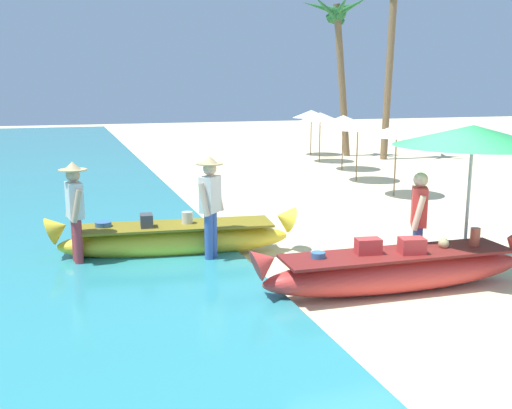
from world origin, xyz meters
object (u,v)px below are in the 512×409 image
person_vendor_assistant (75,207)px  person_tourist_customer (418,219)px  boat_red_foreground (397,270)px  patio_umbrella_large (473,136)px  palm_tree_leaning_seaward (338,27)px  person_vendor_hatted (210,202)px  palm_tree_tall_inland (393,11)px  boat_yellow_midground (176,239)px

person_vendor_assistant → person_tourist_customer: bearing=-23.2°
boat_red_foreground → patio_umbrella_large: bearing=12.9°
palm_tree_leaning_seaward → person_vendor_hatted: bearing=-123.4°
boat_red_foreground → palm_tree_tall_inland: bearing=59.5°
boat_yellow_midground → person_tourist_customer: person_tourist_customer is taller
boat_yellow_midground → palm_tree_leaning_seaward: bearing=53.8°
palm_tree_leaning_seaward → boat_yellow_midground: bearing=-126.2°
boat_yellow_midground → patio_umbrella_large: (4.08, -2.39, 1.84)m
person_vendor_assistant → patio_umbrella_large: size_ratio=0.74×
person_tourist_customer → palm_tree_leaning_seaward: (5.75, 14.63, 4.34)m
boat_yellow_midground → person_vendor_assistant: (-1.62, -0.14, 0.69)m
boat_red_foreground → patio_umbrella_large: (1.40, 0.32, 1.83)m
person_tourist_customer → palm_tree_tall_inland: palm_tree_tall_inland is taller
boat_yellow_midground → person_vendor_hatted: person_vendor_hatted is taller
boat_yellow_midground → palm_tree_leaning_seaward: 16.12m
palm_tree_tall_inland → palm_tree_leaning_seaward: palm_tree_tall_inland is taller
person_vendor_hatted → patio_umbrella_large: bearing=-26.5°
boat_yellow_midground → boat_red_foreground: bearing=-45.3°
boat_red_foreground → palm_tree_tall_inland: size_ratio=0.60×
boat_red_foreground → person_tourist_customer: person_tourist_customer is taller
person_vendor_assistant → palm_tree_tall_inland: 17.15m
boat_red_foreground → patio_umbrella_large: size_ratio=1.85×
boat_red_foreground → palm_tree_tall_inland: 16.65m
person_vendor_hatted → person_vendor_assistant: person_vendor_hatted is taller
person_tourist_customer → patio_umbrella_large: 1.47m
boat_red_foreground → palm_tree_leaning_seaward: (6.37, 15.09, 4.93)m
boat_red_foreground → palm_tree_tall_inland: (7.97, 13.56, 5.43)m
boat_yellow_midground → palm_tree_leaning_seaward: (9.06, 12.39, 4.94)m
patio_umbrella_large → boat_yellow_midground: bearing=149.7°
boat_yellow_midground → person_vendor_assistant: person_vendor_assistant is taller
boat_red_foreground → boat_yellow_midground: (-2.68, 2.71, -0.01)m
boat_yellow_midground → palm_tree_tall_inland: bearing=45.5°
boat_red_foreground → patio_umbrella_large: 2.33m
patio_umbrella_large → palm_tree_tall_inland: (6.58, 13.24, 3.60)m
boat_red_foreground → person_vendor_assistant: bearing=149.1°
patio_umbrella_large → person_tourist_customer: bearing=169.9°
boat_red_foreground → palm_tree_leaning_seaward: bearing=67.1°
person_vendor_hatted → patio_umbrella_large: patio_umbrella_large is taller
boat_red_foreground → person_vendor_assistant: size_ratio=2.51×
palm_tree_leaning_seaward → palm_tree_tall_inland: bearing=-43.7°
boat_red_foreground → palm_tree_leaning_seaward: palm_tree_leaning_seaward is taller
person_tourist_customer → person_vendor_assistant: (-4.92, 2.11, 0.08)m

